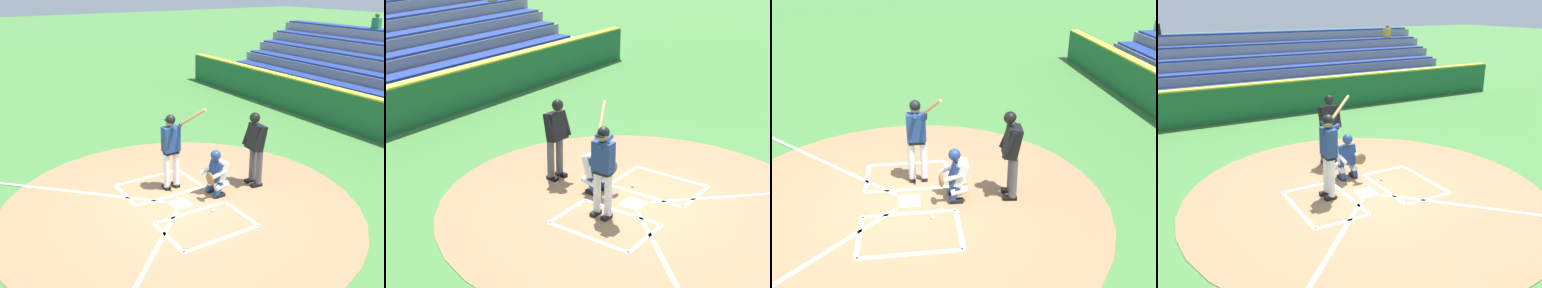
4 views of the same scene
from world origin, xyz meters
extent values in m
plane|color=#427A38|center=(0.00, 0.00, 0.00)|extent=(120.00, 120.00, 0.00)
cylinder|color=#99704C|center=(0.00, 0.00, 0.01)|extent=(8.00, 8.00, 0.01)
cube|color=white|center=(0.00, 0.00, 0.01)|extent=(0.44, 0.44, 0.01)
cube|color=white|center=(-1.05, -0.90, 0.01)|extent=(1.20, 0.08, 0.01)
cube|color=white|center=(-1.05, 0.90, 0.01)|extent=(1.20, 0.08, 0.01)
cube|color=white|center=(-0.45, 0.00, 0.01)|extent=(0.08, 1.80, 0.01)
cube|color=white|center=(-1.65, 0.00, 0.01)|extent=(0.08, 1.80, 0.01)
cube|color=white|center=(1.05, -0.90, 0.01)|extent=(1.20, 0.08, 0.01)
cube|color=white|center=(1.05, 0.90, 0.01)|extent=(1.20, 0.08, 0.01)
cube|color=white|center=(0.45, 0.00, 0.01)|extent=(0.08, 1.80, 0.01)
cube|color=white|center=(1.65, 0.00, 0.01)|extent=(0.08, 1.80, 0.01)
cube|color=white|center=(2.10, 2.10, 0.01)|extent=(3.73, 3.73, 0.01)
cylinder|color=white|center=(0.81, -0.10, 0.50)|extent=(0.15, 0.15, 0.84)
cube|color=black|center=(0.85, -0.10, 0.04)|extent=(0.26, 0.12, 0.09)
cylinder|color=white|center=(0.81, -0.36, 0.50)|extent=(0.15, 0.15, 0.84)
cube|color=black|center=(0.85, -0.36, 0.04)|extent=(0.26, 0.12, 0.09)
cube|color=black|center=(0.81, -0.23, 0.97)|extent=(0.22, 0.34, 0.10)
cube|color=navy|center=(0.81, -0.23, 1.28)|extent=(0.24, 0.40, 0.60)
sphere|color=#9E7051|center=(0.83, -0.23, 1.69)|extent=(0.21, 0.21, 0.21)
sphere|color=black|center=(0.81, -0.23, 1.76)|extent=(0.23, 0.23, 0.23)
cube|color=black|center=(0.92, -0.23, 1.73)|extent=(0.11, 0.17, 0.02)
cylinder|color=navy|center=(0.76, -0.21, 1.56)|extent=(0.43, 0.09, 0.21)
cylinder|color=navy|center=(0.76, -0.42, 1.56)|extent=(0.27, 0.09, 0.29)
cylinder|color=#AD7F4C|center=(0.40, -0.55, 1.86)|extent=(0.68, 0.36, 0.53)
cylinder|color=#AD7F4C|center=(0.71, -0.41, 1.62)|extent=(0.10, 0.10, 0.08)
cube|color=black|center=(-0.18, -0.95, 0.04)|extent=(0.12, 0.26, 0.09)
cube|color=navy|center=(-0.18, -0.91, 0.20)|extent=(0.12, 0.24, 0.37)
cylinder|color=silver|center=(-0.18, -1.01, 0.28)|extent=(0.16, 0.36, 0.21)
cube|color=black|center=(0.14, -0.95, 0.04)|extent=(0.12, 0.26, 0.09)
cube|color=navy|center=(0.14, -0.91, 0.20)|extent=(0.12, 0.24, 0.37)
cylinder|color=silver|center=(0.14, -1.01, 0.28)|extent=(0.16, 0.36, 0.21)
cube|color=silver|center=(-0.02, -1.02, 0.62)|extent=(0.41, 0.36, 0.52)
cube|color=navy|center=(-0.02, -0.91, 0.62)|extent=(0.42, 0.22, 0.46)
sphere|color=brown|center=(-0.02, -0.95, 0.99)|extent=(0.21, 0.21, 0.21)
sphere|color=navy|center=(-0.02, -0.93, 1.01)|extent=(0.24, 0.24, 0.24)
cylinder|color=silver|center=(-0.22, -0.85, 0.60)|extent=(0.10, 0.45, 0.20)
cylinder|color=silver|center=(0.18, -0.86, 0.60)|extent=(0.10, 0.45, 0.20)
ellipsoid|color=brown|center=(-0.21, -0.65, 0.57)|extent=(0.28, 0.11, 0.28)
cylinder|color=#4C4C51|center=(-0.21, -2.09, 0.51)|extent=(0.16, 0.16, 0.86)
cube|color=black|center=(-0.20, -2.04, 0.04)|extent=(0.16, 0.29, 0.09)
cylinder|color=#4C4C51|center=(0.07, -2.11, 0.51)|extent=(0.16, 0.16, 0.86)
cube|color=black|center=(0.07, -2.06, 0.04)|extent=(0.16, 0.29, 0.09)
cube|color=black|center=(-0.07, -2.06, 1.25)|extent=(0.47, 0.40, 0.66)
sphere|color=beige|center=(-0.06, -2.02, 1.72)|extent=(0.22, 0.22, 0.22)
sphere|color=black|center=(-0.06, -2.00, 1.74)|extent=(0.25, 0.25, 0.25)
cylinder|color=black|center=(-0.30, -1.96, 1.28)|extent=(0.13, 0.29, 0.56)
cylinder|color=black|center=(0.18, -2.00, 1.28)|extent=(0.13, 0.29, 0.56)
sphere|color=white|center=(-0.67, -0.44, 0.04)|extent=(0.07, 0.07, 0.07)
cube|color=#2D844C|center=(4.78, -12.72, 3.01)|extent=(0.36, 0.22, 0.46)
sphere|color=brown|center=(4.78, -12.72, 3.35)|extent=(0.20, 0.20, 0.20)
camera|label=1|loc=(-7.49, 4.34, 4.73)|focal=40.41mm
camera|label=2|loc=(9.09, 5.28, 5.42)|focal=53.47mm
camera|label=3|loc=(-7.38, -0.15, 4.71)|focal=39.80mm
camera|label=4|loc=(4.27, 7.16, 4.02)|focal=38.31mm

